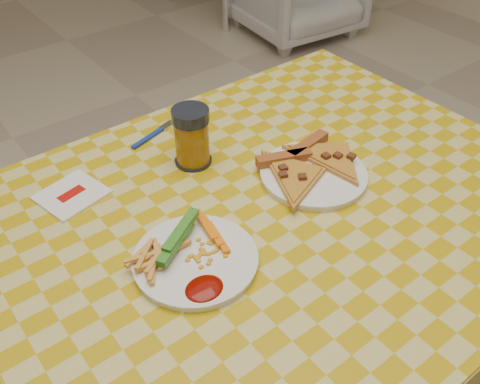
% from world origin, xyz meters
% --- Properties ---
extents(table, '(1.28, 0.88, 0.76)m').
position_xyz_m(table, '(0.00, 0.00, 0.68)').
color(table, silver).
rests_on(table, ground).
extents(plate_left, '(0.27, 0.27, 0.01)m').
position_xyz_m(plate_left, '(-0.13, -0.03, 0.76)').
color(plate_left, white).
rests_on(plate_left, table).
extents(plate_right, '(0.27, 0.27, 0.01)m').
position_xyz_m(plate_right, '(0.19, 0.02, 0.76)').
color(plate_right, white).
rests_on(plate_right, table).
extents(fries_veggies, '(0.20, 0.18, 0.04)m').
position_xyz_m(fries_veggies, '(-0.14, -0.01, 0.78)').
color(fries_veggies, '#F0B44C').
rests_on(fries_veggies, plate_left).
extents(pizza_slices, '(0.29, 0.26, 0.02)m').
position_xyz_m(pizza_slices, '(0.20, 0.04, 0.78)').
color(pizza_slices, '#C88B3D').
rests_on(pizza_slices, plate_right).
extents(drink_glass, '(0.08, 0.08, 0.13)m').
position_xyz_m(drink_glass, '(0.03, 0.21, 0.82)').
color(drink_glass, black).
rests_on(drink_glass, table).
extents(napkin, '(0.14, 0.13, 0.01)m').
position_xyz_m(napkin, '(-0.22, 0.27, 0.76)').
color(napkin, white).
rests_on(napkin, table).
extents(fork, '(0.13, 0.05, 0.01)m').
position_xyz_m(fork, '(0.02, 0.35, 0.76)').
color(fork, navy).
rests_on(fork, table).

